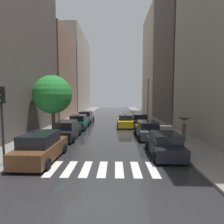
# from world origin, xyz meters

# --- Properties ---
(ground_plane) EXTENTS (28.00, 72.00, 0.04)m
(ground_plane) POSITION_xyz_m (0.00, 24.00, -0.02)
(ground_plane) COLOR #262628
(sidewalk_left) EXTENTS (3.00, 72.00, 0.15)m
(sidewalk_left) POSITION_xyz_m (-6.50, 24.00, 0.07)
(sidewalk_left) COLOR gray
(sidewalk_left) RESTS_ON ground
(sidewalk_right) EXTENTS (3.00, 72.00, 0.15)m
(sidewalk_right) POSITION_xyz_m (6.50, 24.00, 0.07)
(sidewalk_right) COLOR gray
(sidewalk_right) RESTS_ON ground
(crosswalk_stripes) EXTENTS (5.85, 2.20, 0.01)m
(crosswalk_stripes) POSITION_xyz_m (0.00, 3.20, 0.01)
(crosswalk_stripes) COLOR silver
(crosswalk_stripes) RESTS_ON ground
(building_left_mid) EXTENTS (6.00, 12.43, 15.60)m
(building_left_mid) POSITION_xyz_m (-11.00, 27.56, 7.80)
(building_left_mid) COLOR #8C6B56
(building_left_mid) RESTS_ON ground
(building_left_far) EXTENTS (6.00, 19.91, 20.91)m
(building_left_far) POSITION_xyz_m (-11.00, 44.70, 10.45)
(building_left_far) COLOR #9E9384
(building_left_far) RESTS_ON ground
(building_right_mid) EXTENTS (6.00, 12.13, 24.37)m
(building_right_mid) POSITION_xyz_m (11.00, 23.30, 12.18)
(building_right_mid) COLOR #564C47
(building_right_mid) RESTS_ON ground
(building_right_far) EXTENTS (6.00, 13.76, 23.01)m
(building_right_far) POSITION_xyz_m (11.00, 36.53, 11.51)
(building_right_far) COLOR #B2A38C
(building_right_far) RESTS_ON ground
(parked_car_left_nearest) EXTENTS (2.19, 4.53, 1.74)m
(parked_car_left_nearest) POSITION_xyz_m (-3.85, 4.44, 0.81)
(parked_car_left_nearest) COLOR brown
(parked_car_left_nearest) RESTS_ON ground
(parked_car_left_second) EXTENTS (2.10, 4.65, 1.70)m
(parked_car_left_second) POSITION_xyz_m (-3.83, 10.08, 0.79)
(parked_car_left_second) COLOR black
(parked_car_left_second) RESTS_ON ground
(parked_car_left_third) EXTENTS (2.10, 4.36, 1.71)m
(parked_car_left_third) POSITION_xyz_m (-3.80, 15.42, 0.80)
(parked_car_left_third) COLOR #0C4C2D
(parked_car_left_third) RESTS_ON ground
(parked_car_left_fourth) EXTENTS (2.10, 4.63, 1.73)m
(parked_car_left_fourth) POSITION_xyz_m (-3.83, 20.74, 0.81)
(parked_car_left_fourth) COLOR #474C51
(parked_car_left_fourth) RESTS_ON ground
(parked_car_right_nearest) EXTENTS (2.14, 4.14, 1.55)m
(parked_car_right_nearest) POSITION_xyz_m (3.95, 5.50, 0.73)
(parked_car_right_nearest) COLOR black
(parked_car_right_nearest) RESTS_ON ground
(parked_car_right_second) EXTENTS (2.11, 4.78, 1.58)m
(parked_car_right_second) POSITION_xyz_m (3.75, 10.86, 0.74)
(parked_car_right_second) COLOR #474C51
(parked_car_right_second) RESTS_ON ground
(parked_car_right_third) EXTENTS (2.18, 4.38, 1.70)m
(parked_car_right_third) POSITION_xyz_m (3.77, 17.20, 0.79)
(parked_car_right_third) COLOR black
(parked_car_right_third) RESTS_ON ground
(taxi_midroad) EXTENTS (2.14, 4.34, 1.81)m
(taxi_midroad) POSITION_xyz_m (1.93, 16.81, 0.76)
(taxi_midroad) COLOR yellow
(taxi_midroad) RESTS_ON ground
(pedestrian_foreground) EXTENTS (1.07, 1.07, 1.95)m
(pedestrian_foreground) POSITION_xyz_m (6.60, 9.14, 1.60)
(pedestrian_foreground) COLOR #38513D
(pedestrian_foreground) RESTS_ON sidewalk_right
(street_tree_left) EXTENTS (3.97, 3.97, 5.99)m
(street_tree_left) POSITION_xyz_m (-5.85, 12.32, 4.14)
(street_tree_left) COLOR #513823
(street_tree_left) RESTS_ON sidewalk_left
(traffic_light_left_corner) EXTENTS (0.30, 0.42, 4.30)m
(traffic_light_left_corner) POSITION_xyz_m (-5.45, 3.28, 3.29)
(traffic_light_left_corner) COLOR black
(traffic_light_left_corner) RESTS_ON sidewalk_left
(lamp_post_right) EXTENTS (0.60, 0.28, 6.47)m
(lamp_post_right) POSITION_xyz_m (5.55, 20.80, 3.91)
(lamp_post_right) COLOR #595B60
(lamp_post_right) RESTS_ON sidewalk_right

